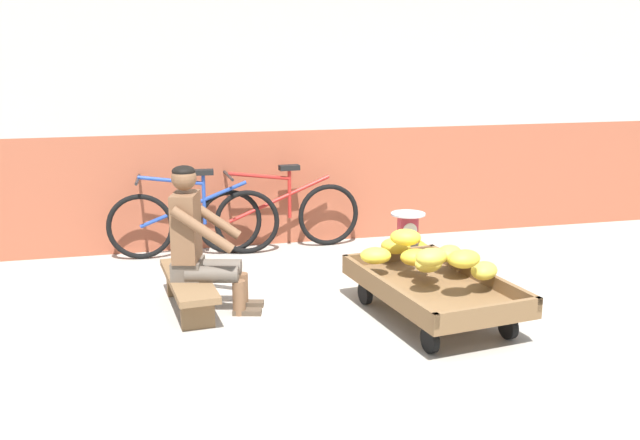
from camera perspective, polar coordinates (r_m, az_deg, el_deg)
name	(u,v)px	position (r m, az deg, el deg)	size (l,w,h in m)	color
ground_plane	(428,367)	(4.75, 8.56, -11.49)	(80.00, 80.00, 0.00)	#A39E93
back_wall	(310,97)	(7.47, -0.79, 9.70)	(16.00, 0.30, 2.98)	#A35138
banana_cart	(433,290)	(5.43, 8.94, -5.48)	(1.03, 1.54, 0.36)	brown
banana_pile	(430,256)	(5.50, 8.74, -2.81)	(0.93, 1.13, 0.26)	gold
low_bench	(189,286)	(5.68, -10.37, -5.14)	(0.40, 1.12, 0.27)	brown
vendor_seated	(198,240)	(5.55, -9.64, -1.56)	(0.73, 0.58, 1.14)	brown
plastic_crate	(407,262)	(6.39, 6.89, -3.32)	(0.36, 0.28, 0.30)	gold
weighing_scale	(408,229)	(6.31, 6.97, -0.69)	(0.30, 0.30, 0.29)	#28282D
bicycle_near_left	(194,221)	(7.06, -9.97, -0.09)	(1.66, 0.48, 0.86)	black
bicycle_far_left	(280,215)	(7.21, -3.22, 0.39)	(1.66, 0.48, 0.86)	black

